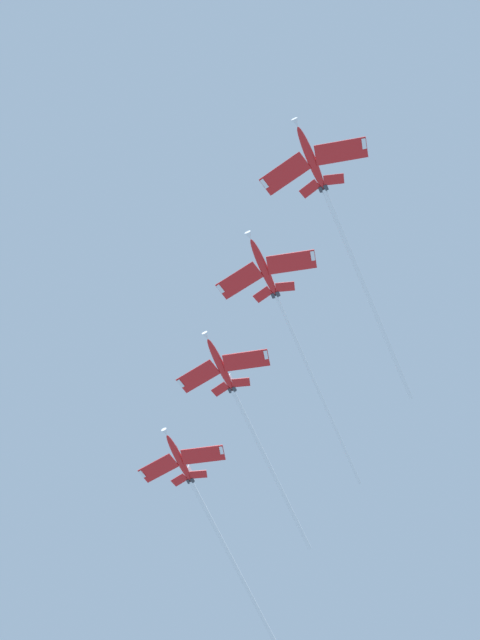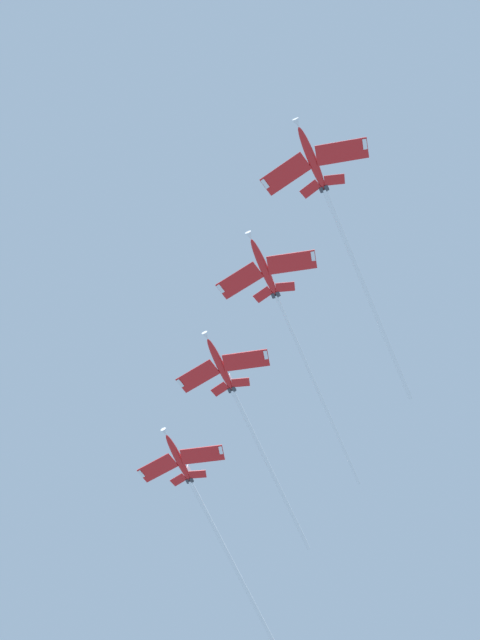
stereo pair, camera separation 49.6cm
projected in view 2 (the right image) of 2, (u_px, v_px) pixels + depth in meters
name	position (u px, v px, depth m)	size (l,w,h in m)	color
jet_lead	(338.00, 224.00, 152.87)	(38.12, 45.66, 18.78)	red
jet_second	(283.00, 311.00, 161.61)	(38.39, 45.12, 18.72)	red
jet_third	(241.00, 409.00, 171.45)	(35.44, 41.85, 18.88)	red
jet_fourth	(206.00, 511.00, 183.49)	(39.89, 47.12, 21.07)	red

